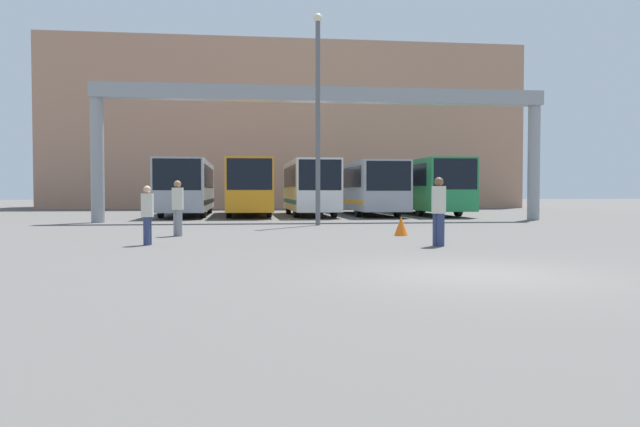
{
  "coord_description": "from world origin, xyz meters",
  "views": [
    {
      "loc": [
        -4.03,
        -10.47,
        1.45
      ],
      "look_at": [
        -0.01,
        21.25,
        0.3
      ],
      "focal_mm": 35.0,
      "sensor_mm": 36.0,
      "label": 1
    }
  ],
  "objects_px": {
    "bus_slot_0": "(187,185)",
    "bus_slot_1": "(248,184)",
    "pedestrian_near_left": "(147,214)",
    "lamp_post": "(318,111)",
    "traffic_cone": "(401,226)",
    "pedestrian_near_right": "(439,210)",
    "bus_slot_4": "(422,184)",
    "bus_slot_2": "(310,185)",
    "pedestrian_mid_left": "(178,207)",
    "bus_slot_3": "(366,185)"
  },
  "relations": [
    {
      "from": "pedestrian_mid_left",
      "to": "traffic_cone",
      "type": "relative_size",
      "value": 2.88
    },
    {
      "from": "bus_slot_0",
      "to": "pedestrian_mid_left",
      "type": "distance_m",
      "value": 17.39
    },
    {
      "from": "bus_slot_4",
      "to": "traffic_cone",
      "type": "bearing_deg",
      "value": -108.43
    },
    {
      "from": "bus_slot_1",
      "to": "bus_slot_4",
      "type": "xyz_separation_m",
      "value": [
        10.8,
        0.49,
        0.04
      ]
    },
    {
      "from": "bus_slot_3",
      "to": "bus_slot_0",
      "type": "bearing_deg",
      "value": 179.31
    },
    {
      "from": "bus_slot_2",
      "to": "pedestrian_near_right",
      "type": "bearing_deg",
      "value": -86.92
    },
    {
      "from": "bus_slot_1",
      "to": "lamp_post",
      "type": "height_order",
      "value": "lamp_post"
    },
    {
      "from": "bus_slot_1",
      "to": "pedestrian_near_left",
      "type": "relative_size",
      "value": 7.22
    },
    {
      "from": "bus_slot_1",
      "to": "pedestrian_near_left",
      "type": "distance_m",
      "value": 20.56
    },
    {
      "from": "bus_slot_1",
      "to": "bus_slot_4",
      "type": "height_order",
      "value": "bus_slot_4"
    },
    {
      "from": "bus_slot_0",
      "to": "pedestrian_near_left",
      "type": "distance_m",
      "value": 20.7
    },
    {
      "from": "traffic_cone",
      "to": "pedestrian_mid_left",
      "type": "bearing_deg",
      "value": 174.13
    },
    {
      "from": "bus_slot_3",
      "to": "pedestrian_near_right",
      "type": "xyz_separation_m",
      "value": [
        -2.48,
        -21.83,
        -0.84
      ]
    },
    {
      "from": "bus_slot_1",
      "to": "bus_slot_2",
      "type": "relative_size",
      "value": 1.15
    },
    {
      "from": "pedestrian_mid_left",
      "to": "pedestrian_near_left",
      "type": "height_order",
      "value": "pedestrian_mid_left"
    },
    {
      "from": "bus_slot_1",
      "to": "bus_slot_3",
      "type": "distance_m",
      "value": 7.2
    },
    {
      "from": "bus_slot_2",
      "to": "pedestrian_near_left",
      "type": "relative_size",
      "value": 6.28
    },
    {
      "from": "lamp_post",
      "to": "bus_slot_3",
      "type": "bearing_deg",
      "value": 69.0
    },
    {
      "from": "bus_slot_1",
      "to": "pedestrian_near_right",
      "type": "height_order",
      "value": "bus_slot_1"
    },
    {
      "from": "pedestrian_near_right",
      "to": "pedestrian_mid_left",
      "type": "bearing_deg",
      "value": -145.52
    },
    {
      "from": "bus_slot_2",
      "to": "bus_slot_3",
      "type": "relative_size",
      "value": 0.84
    },
    {
      "from": "bus_slot_0",
      "to": "bus_slot_3",
      "type": "distance_m",
      "value": 10.8
    },
    {
      "from": "bus_slot_0",
      "to": "bus_slot_1",
      "type": "bearing_deg",
      "value": -5.42
    },
    {
      "from": "bus_slot_1",
      "to": "lamp_post",
      "type": "relative_size",
      "value": 1.29
    },
    {
      "from": "traffic_cone",
      "to": "bus_slot_1",
      "type": "bearing_deg",
      "value": 104.94
    },
    {
      "from": "pedestrian_near_right",
      "to": "lamp_post",
      "type": "height_order",
      "value": "lamp_post"
    },
    {
      "from": "bus_slot_1",
      "to": "pedestrian_mid_left",
      "type": "distance_m",
      "value": 17.19
    },
    {
      "from": "bus_slot_1",
      "to": "pedestrian_mid_left",
      "type": "relative_size",
      "value": 6.42
    },
    {
      "from": "bus_slot_3",
      "to": "lamp_post",
      "type": "relative_size",
      "value": 1.34
    },
    {
      "from": "bus_slot_2",
      "to": "pedestrian_near_right",
      "type": "relative_size",
      "value": 5.52
    },
    {
      "from": "bus_slot_1",
      "to": "pedestrian_near_right",
      "type": "distance_m",
      "value": 22.15
    },
    {
      "from": "bus_slot_3",
      "to": "lamp_post",
      "type": "height_order",
      "value": "lamp_post"
    },
    {
      "from": "bus_slot_0",
      "to": "bus_slot_1",
      "type": "relative_size",
      "value": 1.06
    },
    {
      "from": "pedestrian_near_left",
      "to": "traffic_cone",
      "type": "height_order",
      "value": "pedestrian_near_left"
    },
    {
      "from": "bus_slot_2",
      "to": "pedestrian_near_right",
      "type": "xyz_separation_m",
      "value": [
        1.12,
        -20.88,
        -0.86
      ]
    },
    {
      "from": "pedestrian_near_right",
      "to": "bus_slot_3",
      "type": "bearing_deg",
      "value": 150.81
    },
    {
      "from": "bus_slot_1",
      "to": "traffic_cone",
      "type": "xyz_separation_m",
      "value": [
        4.73,
        -17.73,
        -1.54
      ]
    },
    {
      "from": "bus_slot_1",
      "to": "bus_slot_2",
      "type": "height_order",
      "value": "bus_slot_1"
    },
    {
      "from": "bus_slot_2",
      "to": "bus_slot_0",
      "type": "bearing_deg",
      "value": 171.43
    },
    {
      "from": "pedestrian_near_left",
      "to": "lamp_post",
      "type": "xyz_separation_m",
      "value": [
        5.73,
        9.09,
        3.97
      ]
    },
    {
      "from": "pedestrian_near_left",
      "to": "lamp_post",
      "type": "height_order",
      "value": "lamp_post"
    },
    {
      "from": "bus_slot_4",
      "to": "pedestrian_near_left",
      "type": "distance_m",
      "value": 24.95
    },
    {
      "from": "pedestrian_mid_left",
      "to": "lamp_post",
      "type": "xyz_separation_m",
      "value": [
        5.26,
        5.75,
        3.87
      ]
    },
    {
      "from": "bus_slot_4",
      "to": "pedestrian_mid_left",
      "type": "relative_size",
      "value": 6.96
    },
    {
      "from": "bus_slot_4",
      "to": "pedestrian_near_left",
      "type": "height_order",
      "value": "bus_slot_4"
    },
    {
      "from": "bus_slot_1",
      "to": "bus_slot_2",
      "type": "bearing_deg",
      "value": -11.67
    },
    {
      "from": "bus_slot_1",
      "to": "lamp_post",
      "type": "bearing_deg",
      "value": -75.98
    },
    {
      "from": "bus_slot_4",
      "to": "pedestrian_mid_left",
      "type": "xyz_separation_m",
      "value": [
        -13.26,
        -17.48,
        -0.94
      ]
    },
    {
      "from": "bus_slot_1",
      "to": "pedestrian_near_right",
      "type": "relative_size",
      "value": 6.34
    },
    {
      "from": "bus_slot_1",
      "to": "pedestrian_near_right",
      "type": "bearing_deg",
      "value": -77.68
    }
  ]
}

